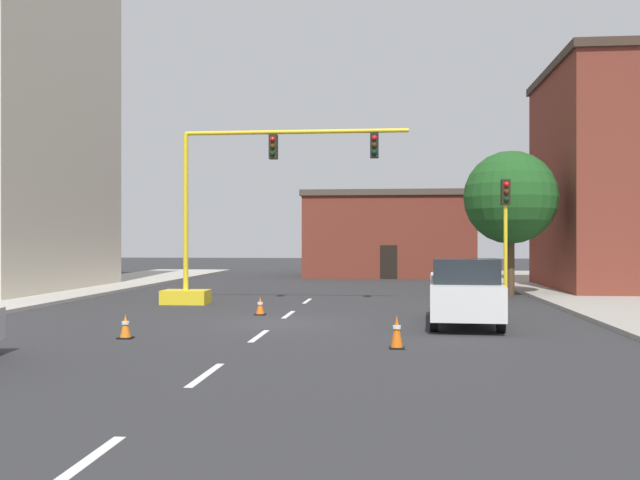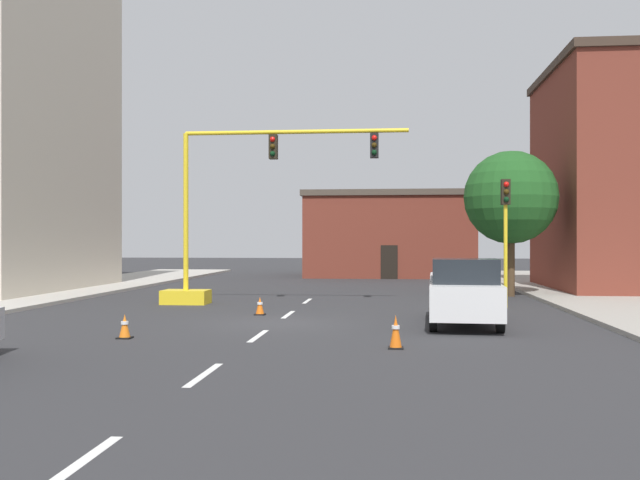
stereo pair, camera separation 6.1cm
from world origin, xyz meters
TOP-DOWN VIEW (x-y plane):
  - ground_plane at (0.00, 0.00)m, footprint 160.00×160.00m
  - sidewalk_left at (-12.58, 8.00)m, footprint 6.00×56.00m
  - sidewalk_right at (12.58, 8.00)m, footprint 6.00×56.00m
  - lane_stripe_seg_0 at (0.00, -14.00)m, footprint 0.16×2.40m
  - lane_stripe_seg_1 at (0.00, -8.50)m, footprint 0.16×2.40m
  - lane_stripe_seg_2 at (0.00, -3.00)m, footprint 0.16×2.40m
  - lane_stripe_seg_3 at (0.00, 2.50)m, footprint 0.16×2.40m
  - lane_stripe_seg_4 at (0.00, 8.00)m, footprint 0.16×2.40m
  - building_brick_center at (3.31, 29.91)m, footprint 11.69×9.36m
  - traffic_signal_gantry at (-3.36, 6.17)m, footprint 9.67×1.20m
  - traffic_light_pole_right at (7.72, 5.77)m, footprint 0.32×0.47m
  - tree_right_mid at (8.80, 11.38)m, footprint 4.18×4.18m
  - pickup_truck_white at (5.64, 0.09)m, footprint 2.31×5.51m
  - traffic_cone_roadside_a at (3.59, -4.87)m, footprint 0.36×0.36m
  - traffic_cone_roadside_b at (-0.94, 2.31)m, footprint 0.36×0.36m
  - traffic_cone_roadside_c at (-3.32, -3.82)m, footprint 0.36×0.36m

SIDE VIEW (x-z plane):
  - ground_plane at x=0.00m, z-range 0.00..0.00m
  - lane_stripe_seg_0 at x=0.00m, z-range 0.00..0.01m
  - lane_stripe_seg_1 at x=0.00m, z-range 0.00..0.01m
  - lane_stripe_seg_2 at x=0.00m, z-range 0.00..0.01m
  - lane_stripe_seg_3 at x=0.00m, z-range 0.00..0.01m
  - lane_stripe_seg_4 at x=0.00m, z-range 0.00..0.01m
  - sidewalk_left at x=-12.58m, z-range 0.00..0.14m
  - sidewalk_right at x=12.58m, z-range 0.00..0.14m
  - traffic_cone_roadside_b at x=-0.94m, z-range -0.01..0.60m
  - traffic_cone_roadside_c at x=-3.32m, z-range -0.01..0.62m
  - traffic_cone_roadside_a at x=3.59m, z-range -0.01..0.78m
  - pickup_truck_white at x=5.64m, z-range -0.02..1.97m
  - traffic_signal_gantry at x=-3.36m, z-range -1.13..5.70m
  - building_brick_center at x=3.31m, z-range 0.01..5.87m
  - traffic_light_pole_right at x=7.72m, z-range 1.13..5.93m
  - tree_right_mid at x=8.80m, z-range 1.17..7.71m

